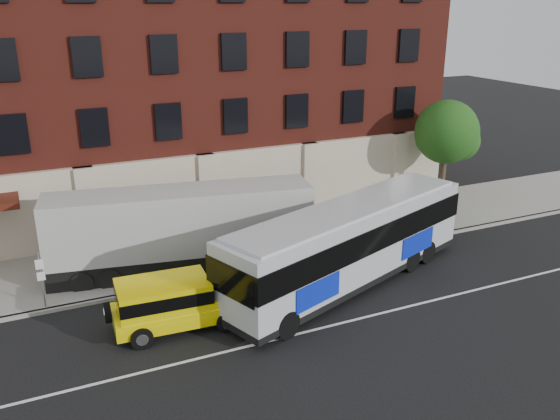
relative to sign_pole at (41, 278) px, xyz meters
name	(u,v)px	position (x,y,z in m)	size (l,w,h in m)	color
ground	(309,339)	(8.50, -6.15, -1.45)	(120.00, 120.00, 0.00)	black
sidewalk	(226,247)	(8.50, 2.85, -1.38)	(60.00, 6.00, 0.15)	#9A968C
kerb	(248,272)	(8.50, -0.15, -1.38)	(60.00, 0.25, 0.15)	#9A968C
lane_line	(303,332)	(8.50, -5.65, -1.45)	(60.00, 0.12, 0.01)	silver
building	(175,75)	(8.49, 10.77, 6.13)	(30.00, 12.10, 15.00)	maroon
sign_pole	(41,278)	(0.00, 0.00, 0.00)	(0.30, 0.20, 2.50)	gray
street_tree	(447,134)	(22.04, 3.34, 2.96)	(3.60, 3.60, 6.20)	#372B1B
city_bus	(349,242)	(12.03, -2.85, 0.51)	(13.10, 7.07, 3.55)	#B8BDC3
yellow_suv	(172,301)	(4.26, -3.30, -0.34)	(5.15, 2.45, 1.94)	#FFE706
shipping_container	(182,232)	(5.94, 1.30, 0.44)	(11.71, 4.29, 3.83)	black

